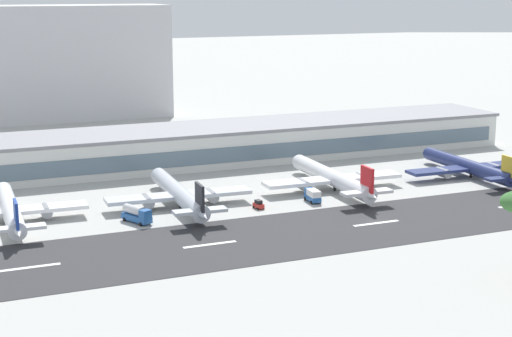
{
  "coord_description": "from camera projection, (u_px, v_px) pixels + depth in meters",
  "views": [
    {
      "loc": [
        -98.23,
        -159.7,
        53.99
      ],
      "look_at": [
        -13.38,
        40.14,
        5.8
      ],
      "focal_mm": 57.44,
      "sensor_mm": 36.0,
      "label": 1
    }
  ],
  "objects": [
    {
      "name": "ground_plane",
      "position": [
        375.0,
        222.0,
        192.68
      ],
      "size": [
        1400.0,
        1400.0,
        0.0
      ],
      "primitive_type": "plane",
      "color": "#A8A8A3"
    },
    {
      "name": "distant_hotel_block",
      "position": [
        29.0,
        64.0,
        334.96
      ],
      "size": [
        114.0,
        29.28,
        46.81
      ],
      "primitive_type": "cube",
      "color": "#BCBCC1",
      "rests_on": "ground_plane"
    },
    {
      "name": "service_box_truck_1",
      "position": [
        313.0,
        195.0,
        210.14
      ],
      "size": [
        2.97,
        6.13,
        3.25
      ],
      "rotation": [
        0.0,
        0.0,
        1.51
      ],
      "color": "#23569E",
      "rests_on": "ground_plane"
    },
    {
      "name": "service_baggage_tug_2",
      "position": [
        258.0,
        204.0,
        203.87
      ],
      "size": [
        2.25,
        3.39,
        2.2
      ],
      "rotation": [
        0.0,
        0.0,
        1.71
      ],
      "color": "#B2231E",
      "rests_on": "ground_plane"
    },
    {
      "name": "airliner_navy_tail_gate_0",
      "position": [
        11.0,
        211.0,
        190.62
      ],
      "size": [
        35.89,
        45.67,
        9.53
      ],
      "rotation": [
        0.0,
        0.0,
        1.54
      ],
      "color": "white",
      "rests_on": "ground_plane"
    },
    {
      "name": "terminal_building",
      "position": [
        203.0,
        144.0,
        257.21
      ],
      "size": [
        207.78,
        27.87,
        11.3
      ],
      "color": "silver",
      "rests_on": "ground_plane"
    },
    {
      "name": "runway_centreline_dash_2",
      "position": [
        30.0,
        267.0,
        161.0
      ],
      "size": [
        12.0,
        1.2,
        0.01
      ],
      "primitive_type": "cube",
      "color": "white",
      "rests_on": "runway_strip"
    },
    {
      "name": "runway_centreline_dash_3",
      "position": [
        210.0,
        244.0,
        175.38
      ],
      "size": [
        12.0,
        1.2,
        0.01
      ],
      "primitive_type": "cube",
      "color": "white",
      "rests_on": "runway_strip"
    },
    {
      "name": "airliner_black_tail_gate_1",
      "position": [
        180.0,
        195.0,
        204.39
      ],
      "size": [
        37.17,
        48.41,
        10.1
      ],
      "rotation": [
        0.0,
        0.0,
        1.52
      ],
      "color": "silver",
      "rests_on": "ground_plane"
    },
    {
      "name": "runway_strip",
      "position": [
        378.0,
        223.0,
        191.34
      ],
      "size": [
        800.0,
        33.1,
        0.08
      ],
      "primitive_type": "cube",
      "color": "#2D2D30",
      "rests_on": "ground_plane"
    },
    {
      "name": "airliner_gold_tail_gate_3",
      "position": [
        471.0,
        167.0,
        236.8
      ],
      "size": [
        39.51,
        45.01,
        9.39
      ],
      "rotation": [
        0.0,
        0.0,
        1.55
      ],
      "color": "navy",
      "rests_on": "ground_plane"
    },
    {
      "name": "service_fuel_truck_0",
      "position": [
        137.0,
        214.0,
        191.5
      ],
      "size": [
        5.84,
        8.82,
        3.95
      ],
      "rotation": [
        0.0,
        0.0,
        5.13
      ],
      "color": "#23569E",
      "rests_on": "ground_plane"
    },
    {
      "name": "runway_centreline_dash_4",
      "position": [
        376.0,
        223.0,
        191.15
      ],
      "size": [
        12.0,
        1.2,
        0.01
      ],
      "primitive_type": "cube",
      "color": "white",
      "rests_on": "runway_strip"
    },
    {
      "name": "airliner_red_tail_gate_2",
      "position": [
        334.0,
        179.0,
        221.33
      ],
      "size": [
        39.55,
        49.38,
        10.3
      ],
      "rotation": [
        0.0,
        0.0,
        1.54
      ],
      "color": "white",
      "rests_on": "ground_plane"
    }
  ]
}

